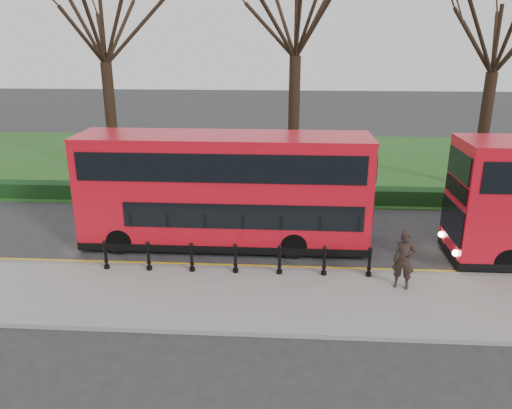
{
  "coord_description": "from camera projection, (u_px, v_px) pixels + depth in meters",
  "views": [
    {
      "loc": [
        1.68,
        -16.83,
        7.92
      ],
      "look_at": [
        0.57,
        0.5,
        2.0
      ],
      "focal_mm": 35.0,
      "sensor_mm": 36.0,
      "label": 1
    }
  ],
  "objects": [
    {
      "name": "bus_lead",
      "position": [
        224.0,
        191.0,
        19.17
      ],
      "size": [
        11.05,
        2.54,
        4.39
      ],
      "color": "red",
      "rests_on": "ground"
    },
    {
      "name": "hedge",
      "position": [
        253.0,
        194.0,
        24.84
      ],
      "size": [
        60.0,
        0.9,
        0.8
      ],
      "primitive_type": "cube",
      "color": "black",
      "rests_on": "ground"
    },
    {
      "name": "bollard_row",
      "position": [
        235.0,
        259.0,
        17.06
      ],
      "size": [
        9.23,
        0.15,
        1.0
      ],
      "color": "black",
      "rests_on": "pavement"
    },
    {
      "name": "yellow_line_outer",
      "position": [
        238.0,
        267.0,
        17.89
      ],
      "size": [
        60.0,
        0.1,
        0.01
      ],
      "primitive_type": "cube",
      "color": "yellow",
      "rests_on": "ground"
    },
    {
      "name": "pavement",
      "position": [
        231.0,
        298.0,
        15.69
      ],
      "size": [
        60.0,
        4.0,
        0.15
      ],
      "primitive_type": "cube",
      "color": "gray",
      "rests_on": "ground"
    },
    {
      "name": "tree_left",
      "position": [
        102.0,
        20.0,
        25.68
      ],
      "size": [
        7.61,
        7.61,
        11.9
      ],
      "color": "black",
      "rests_on": "ground"
    },
    {
      "name": "tree_right",
      "position": [
        498.0,
        31.0,
        24.67
      ],
      "size": [
        7.12,
        7.12,
        11.12
      ],
      "color": "black",
      "rests_on": "ground"
    },
    {
      "name": "pedestrian",
      "position": [
        404.0,
        260.0,
        15.88
      ],
      "size": [
        0.82,
        0.66,
        1.93
      ],
      "primitive_type": "imported",
      "rotation": [
        0.0,
        0.0,
        -0.33
      ],
      "color": "black",
      "rests_on": "pavement"
    },
    {
      "name": "ground",
      "position": [
        240.0,
        259.0,
        18.55
      ],
      "size": [
        120.0,
        120.0,
        0.0
      ],
      "primitive_type": "plane",
      "color": "#28282B",
      "rests_on": "ground"
    },
    {
      "name": "yellow_line_inner",
      "position": [
        238.0,
        265.0,
        18.07
      ],
      "size": [
        60.0,
        0.1,
        0.01
      ],
      "primitive_type": "cube",
      "color": "yellow",
      "rests_on": "ground"
    },
    {
      "name": "tree_mid",
      "position": [
        296.0,
        9.0,
        24.93
      ],
      "size": [
        8.03,
        8.03,
        12.55
      ],
      "color": "black",
      "rests_on": "ground"
    },
    {
      "name": "kerb",
      "position": [
        237.0,
        269.0,
        17.58
      ],
      "size": [
        60.0,
        0.25,
        0.16
      ],
      "primitive_type": "cube",
      "color": "slate",
      "rests_on": "ground"
    },
    {
      "name": "grass_verge",
      "position": [
        261.0,
        162.0,
        32.71
      ],
      "size": [
        60.0,
        18.0,
        0.06
      ],
      "primitive_type": "cube",
      "color": "#1D4E1A",
      "rests_on": "ground"
    }
  ]
}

